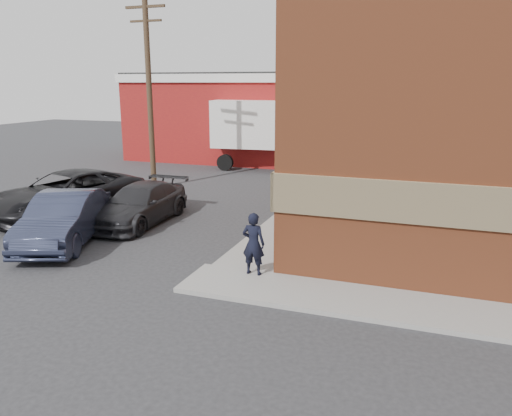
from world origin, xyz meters
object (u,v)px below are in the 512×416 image
Objects in this scene: utility_pole at (149,88)px; sedan at (64,219)px; man at (253,244)px; suv_a at (67,194)px; warehouse at (258,116)px; suv_b at (140,204)px; box_truck at (280,130)px.

utility_pole is 9.55m from sedan.
man reaches higher than suv_a.
utility_pole is 6.92m from suv_a.
suv_a is (-1.86, -16.71, -1.96)m from warehouse.
warehouse is 3.38× the size of suv_b.
man is at bearing -70.86° from warehouse.
suv_b is at bearing 17.44° from suv_a.
sedan is at bearing -7.07° from man.
utility_pole reaches higher than suv_b.
suv_a is 13.68m from box_truck.
utility_pole is 1.08× the size of box_truck.
warehouse is 3.33× the size of sedan.
suv_a is (-0.36, -5.71, -3.89)m from utility_pole.
suv_a reaches higher than suv_b.
sedan is at bearing -109.52° from suv_b.
utility_pole is 8.62m from box_truck.
warehouse is 16.93m from suv_a.
man is at bearing -81.22° from box_truck.
suv_b is at bearing -102.43° from box_truck.
suv_b is at bearing -33.13° from man.
suv_a is at bearing -93.57° from utility_pole.
suv_b is (3.16, 0.11, -0.15)m from suv_a.
man is at bearing -6.20° from suv_a.
suv_b is 12.87m from box_truck.
warehouse reaches higher than suv_b.
suv_b is at bearing 51.21° from sedan.
suv_a is at bearing -22.37° from man.
suv_a reaches higher than sedan.
warehouse reaches higher than man.
warehouse reaches higher than suv_a.
suv_a is 3.16m from suv_b.
warehouse is 21.52m from man.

